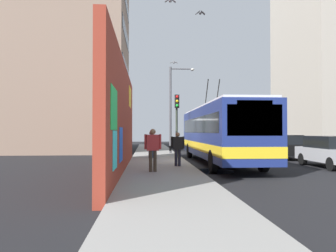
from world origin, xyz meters
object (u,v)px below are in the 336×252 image
object	(u,v)px
pedestrian_midblock	(151,142)
traffic_light	(177,115)
street_lamp	(173,103)
city_bus	(218,132)
parked_car_champagne	(252,143)
pedestrian_at_curb	(177,146)
parked_car_black	(283,146)
pedestrian_near_wall	(153,146)
parked_car_silver	(332,151)

from	to	relation	value
pedestrian_midblock	traffic_light	bearing A→B (deg)	-85.65
traffic_light	street_lamp	size ratio (longest dim) A/B	0.61
pedestrian_midblock	street_lamp	xyz separation A→B (m)	(4.30, -1.77, 2.84)
city_bus	pedestrian_midblock	xyz separation A→B (m)	(2.20, 3.80, -0.65)
city_bus	parked_car_champagne	distance (m)	10.97
pedestrian_midblock	pedestrian_at_curb	size ratio (longest dim) A/B	1.04
parked_car_black	traffic_light	xyz separation A→B (m)	(-1.02, 7.35, 2.03)
pedestrian_near_wall	street_lamp	xyz separation A→B (m)	(11.22, -1.78, 2.78)
parked_car_champagne	street_lamp	distance (m)	8.47
traffic_light	city_bus	bearing A→B (deg)	-137.25
pedestrian_midblock	parked_car_champagne	bearing A→B (deg)	-50.51
city_bus	parked_car_champagne	bearing A→B (deg)	-28.41
city_bus	parked_car_silver	world-z (taller)	city_bus
city_bus	pedestrian_near_wall	distance (m)	6.09
parked_car_black	traffic_light	size ratio (longest dim) A/B	1.22
parked_car_black	street_lamp	xyz separation A→B (m)	(3.15, 7.23, 3.14)
parked_car_black	street_lamp	bearing A→B (deg)	66.44
parked_car_champagne	pedestrian_at_curb	distance (m)	14.49
parked_car_silver	parked_car_champagne	distance (m)	12.08
parked_car_champagne	traffic_light	bearing A→B (deg)	134.75
city_bus	street_lamp	bearing A→B (deg)	17.35
parked_car_silver	pedestrian_near_wall	bearing A→B (deg)	104.06
pedestrian_near_wall	traffic_light	bearing A→B (deg)	-13.24
parked_car_black	street_lamp	size ratio (longest dim) A/B	0.74
city_bus	pedestrian_midblock	world-z (taller)	city_bus
pedestrian_near_wall	pedestrian_midblock	distance (m)	6.92
parked_car_champagne	parked_car_black	bearing A→B (deg)	180.00
parked_car_champagne	traffic_light	distance (m)	10.55
parked_car_black	pedestrian_midblock	size ratio (longest dim) A/B	2.92
traffic_light	street_lamp	xyz separation A→B (m)	(4.17, -0.12, 1.11)
parked_car_black	pedestrian_near_wall	size ratio (longest dim) A/B	2.78
pedestrian_near_wall	parked_car_black	bearing A→B (deg)	-48.16
parked_car_champagne	pedestrian_at_curb	size ratio (longest dim) A/B	3.00
parked_car_champagne	street_lamp	world-z (taller)	street_lamp
parked_car_black	pedestrian_midblock	world-z (taller)	pedestrian_midblock
city_bus	traffic_light	world-z (taller)	city_bus
city_bus	traffic_light	xyz separation A→B (m)	(2.33, 2.15, 1.07)
parked_car_silver	traffic_light	world-z (taller)	traffic_light
street_lamp	pedestrian_at_curb	bearing A→B (deg)	176.49
parked_car_silver	parked_car_champagne	world-z (taller)	same
parked_car_silver	traffic_light	bearing A→B (deg)	56.90
pedestrian_at_curb	parked_car_silver	bearing A→B (deg)	-88.94
parked_car_black	parked_car_champagne	world-z (taller)	same
parked_car_champagne	street_lamp	xyz separation A→B (m)	(-3.12, 7.23, 3.14)
pedestrian_midblock	pedestrian_at_curb	world-z (taller)	pedestrian_midblock
pedestrian_at_curb	traffic_light	size ratio (longest dim) A/B	0.40
parked_car_black	pedestrian_at_curb	size ratio (longest dim) A/B	3.03
pedestrian_midblock	city_bus	bearing A→B (deg)	-120.10
parked_car_black	parked_car_silver	bearing A→B (deg)	180.00
pedestrian_at_curb	street_lamp	size ratio (longest dim) A/B	0.24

